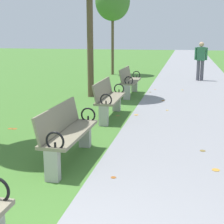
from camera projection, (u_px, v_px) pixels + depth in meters
paved_walkway at (191, 69)px, 19.35m from camera, size 3.20×44.00×0.02m
park_bench_2 at (67, 132)px, 5.30m from camera, size 0.50×1.61×0.90m
park_bench_3 at (108, 98)px, 8.09m from camera, size 0.48×1.60×0.90m
park_bench_4 at (129, 81)px, 11.03m from camera, size 0.49×1.60×0.90m
tree_4 at (113, 2)px, 15.93m from camera, size 1.64×1.64×4.36m
pedestrian_walking at (201, 59)px, 14.27m from camera, size 0.53×0.24×1.62m
scattered_leaves at (116, 134)px, 6.82m from camera, size 5.36×12.16×0.02m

